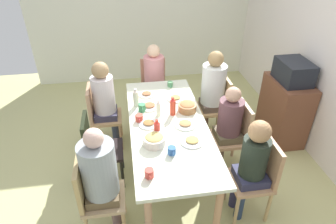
{
  "coord_description": "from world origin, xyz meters",
  "views": [
    {
      "loc": [
        2.67,
        -0.42,
        2.64
      ],
      "look_at": [
        0.0,
        0.0,
        0.9
      ],
      "focal_mm": 31.44,
      "sensor_mm": 36.0,
      "label": 1
    }
  ],
  "objects": [
    {
      "name": "ground_plane",
      "position": [
        0.0,
        0.0,
        0.0
      ],
      "size": [
        6.57,
        6.57,
        0.0
      ],
      "primitive_type": "plane",
      "color": "#BFBC7D"
    },
    {
      "name": "cup_4",
      "position": [
        0.52,
        -0.05,
        0.79
      ],
      "size": [
        0.12,
        0.08,
        0.08
      ],
      "color": "#2F5DA1",
      "rests_on": "dining_table"
    },
    {
      "name": "plate_1",
      "position": [
        0.06,
        0.18,
        0.76
      ],
      "size": [
        0.25,
        0.25,
        0.04
      ],
      "color": "white",
      "rests_on": "dining_table"
    },
    {
      "name": "person_0",
      "position": [
        -0.0,
        0.72,
        0.68
      ],
      "size": [
        0.3,
        0.3,
        1.14
      ],
      "color": "brown",
      "rests_on": "ground_plane"
    },
    {
      "name": "dining_table",
      "position": [
        0.0,
        0.0,
        0.67
      ],
      "size": [
        2.1,
        0.86,
        0.75
      ],
      "color": "silver",
      "rests_on": "ground_plane"
    },
    {
      "name": "microwave",
      "position": [
        -0.48,
        1.71,
        1.04
      ],
      "size": [
        0.48,
        0.36,
        0.28
      ],
      "primitive_type": "cube",
      "color": "black",
      "rests_on": "side_cabinet"
    },
    {
      "name": "plate_5",
      "position": [
        -0.68,
        -0.18,
        0.76
      ],
      "size": [
        0.21,
        0.21,
        0.04
      ],
      "color": "silver",
      "rests_on": "dining_table"
    },
    {
      "name": "side_cabinet",
      "position": [
        -0.48,
        1.71,
        0.45
      ],
      "size": [
        0.7,
        0.44,
        0.9
      ],
      "primitive_type": "cube",
      "color": "brown",
      "rests_on": "ground_plane"
    },
    {
      "name": "person_6",
      "position": [
        -0.7,
        0.72,
        0.77
      ],
      "size": [
        0.32,
        0.32,
        1.29
      ],
      "color": "brown",
      "rests_on": "ground_plane"
    },
    {
      "name": "bottle_1",
      "position": [
        -0.18,
        -0.08,
        0.84
      ],
      "size": [
        0.05,
        0.05,
        0.2
      ],
      "color": "beige",
      "rests_on": "dining_table"
    },
    {
      "name": "chair_4",
      "position": [
        -1.43,
        0.0,
        0.51
      ],
      "size": [
        0.4,
        0.4,
        0.9
      ],
      "color": "tan",
      "rests_on": "ground_plane"
    },
    {
      "name": "person_4",
      "position": [
        -1.34,
        0.0,
        0.71
      ],
      "size": [
        0.3,
        0.3,
        1.19
      ],
      "color": "#39483F",
      "rests_on": "ground_plane"
    },
    {
      "name": "chair_2",
      "position": [
        0.7,
        0.81,
        0.51
      ],
      "size": [
        0.4,
        0.4,
        0.9
      ],
      "color": "tan",
      "rests_on": "ground_plane"
    },
    {
      "name": "wall_left",
      "position": [
        -2.8,
        0.0,
        1.3
      ],
      "size": [
        0.12,
        4.14,
        2.6
      ],
      "primitive_type": "cube",
      "color": "white",
      "rests_on": "ground_plane"
    },
    {
      "name": "plate_4",
      "position": [
        0.37,
        0.19,
        0.76
      ],
      "size": [
        0.25,
        0.25,
        0.04
      ],
      "color": "white",
      "rests_on": "dining_table"
    },
    {
      "name": "bowl_1",
      "position": [
        -0.22,
        0.27,
        0.8
      ],
      "size": [
        0.22,
        0.22,
        0.11
      ],
      "color": "#A16C3F",
      "rests_on": "dining_table"
    },
    {
      "name": "bowl_0",
      "position": [
        0.35,
        -0.2,
        0.81
      ],
      "size": [
        0.23,
        0.23,
        0.11
      ],
      "color": "beige",
      "rests_on": "dining_table"
    },
    {
      "name": "chair_1",
      "position": [
        0.0,
        -0.81,
        0.51
      ],
      "size": [
        0.4,
        0.4,
        0.9
      ],
      "color": "black",
      "rests_on": "ground_plane"
    },
    {
      "name": "bottle_3",
      "position": [
        -0.17,
        0.08,
        0.86
      ],
      "size": [
        0.07,
        0.07,
        0.23
      ],
      "color": "red",
      "rests_on": "dining_table"
    },
    {
      "name": "cup_1",
      "position": [
        -0.3,
        -0.27,
        0.8
      ],
      "size": [
        0.12,
        0.09,
        0.09
      ],
      "color": "#3D8A59",
      "rests_on": "dining_table"
    },
    {
      "name": "cup_3",
      "position": [
        -0.87,
        0.17,
        0.79
      ],
      "size": [
        0.11,
        0.07,
        0.07
      ],
      "color": "#508E5A",
      "rests_on": "dining_table"
    },
    {
      "name": "chair_3",
      "position": [
        -0.7,
        -0.81,
        0.51
      ],
      "size": [
        0.4,
        0.4,
        0.9
      ],
      "color": "tan",
      "rests_on": "ground_plane"
    },
    {
      "name": "plate_2",
      "position": [
        -0.38,
        -0.17,
        0.76
      ],
      "size": [
        0.25,
        0.25,
        0.04
      ],
      "color": "white",
      "rests_on": "dining_table"
    },
    {
      "name": "cup_2",
      "position": [
        0.79,
        -0.29,
        0.79
      ],
      "size": [
        0.12,
        0.08,
        0.08
      ],
      "color": "#CB463C",
      "rests_on": "dining_table"
    },
    {
      "name": "bottle_0",
      "position": [
        -0.43,
        -0.33,
        0.86
      ],
      "size": [
        0.07,
        0.07,
        0.23
      ],
      "color": "silver",
      "rests_on": "dining_table"
    },
    {
      "name": "bottle_2",
      "position": [
        0.23,
        -0.15,
        0.85
      ],
      "size": [
        0.06,
        0.06,
        0.21
      ],
      "color": "#D73C33",
      "rests_on": "dining_table"
    },
    {
      "name": "person_5",
      "position": [
        0.7,
        -0.72,
        0.75
      ],
      "size": [
        0.32,
        0.32,
        1.25
      ],
      "color": "brown",
      "rests_on": "ground_plane"
    },
    {
      "name": "person_3",
      "position": [
        -0.7,
        -0.72,
        0.74
      ],
      "size": [
        0.3,
        0.3,
        1.24
      ],
      "color": "#2B3542",
      "rests_on": "ground_plane"
    },
    {
      "name": "chair_6",
      "position": [
        -0.7,
        0.81,
        0.51
      ],
      "size": [
        0.4,
        0.4,
        0.9
      ],
      "color": "tan",
      "rests_on": "ground_plane"
    },
    {
      "name": "chair_5",
      "position": [
        0.7,
        -0.81,
        0.51
      ],
      "size": [
        0.4,
        0.4,
        0.9
      ],
      "color": "tan",
      "rests_on": "ground_plane"
    },
    {
      "name": "person_2",
      "position": [
        0.7,
        0.71,
        0.7
      ],
      "size": [
        0.3,
        0.3,
        1.17
      ],
      "color": "navy",
      "rests_on": "ground_plane"
    },
    {
      "name": "cup_0",
      "position": [
        -0.1,
        -0.32,
        0.79
      ],
      "size": [
        0.12,
        0.09,
        0.08
      ],
      "color": "#D04738",
      "rests_on": "dining_table"
    },
    {
      "name": "plate_3",
      "position": [
        -0.01,
        -0.22,
        0.76
      ],
      "size": [
        0.23,
        0.23,
        0.04
      ],
      "color": "white",
      "rests_on": "dining_table"
    },
    {
      "name": "plate_0",
      "position": [
        -0.52,
        0.18,
        0.76
      ],
      "size": [
        0.23,
        0.23,
        0.04
      ],
      "color": "silver",
      "rests_on": "dining_table"
    },
    {
      "name": "chair_0",
      "position": [
        0.0,
        0.81,
        0.51
      ],
      "size": [
        0.4,
        0.4,
        0.9
      ],
      "color": "tan",
      "rests_on": "ground_plane"
    }
  ]
}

